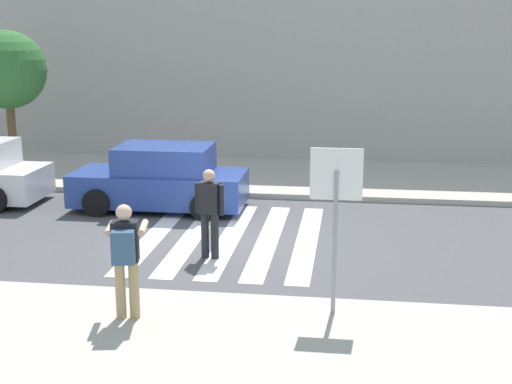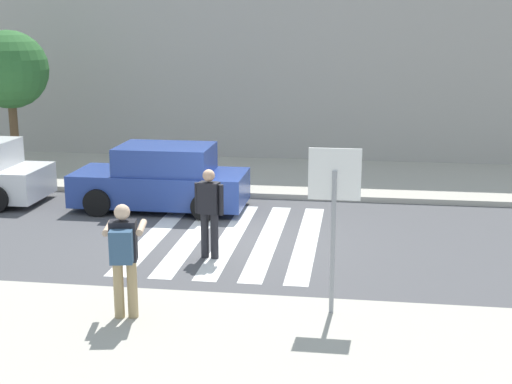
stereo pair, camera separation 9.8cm
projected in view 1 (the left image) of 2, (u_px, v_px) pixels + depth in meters
ground_plane at (229, 241)px, 14.67m from camera, size 120.00×120.00×0.00m
sidewalk_far at (265, 176)px, 20.43m from camera, size 60.00×4.80×0.14m
building_facade_far at (281, 46)px, 23.85m from camera, size 56.00×4.00×7.19m
crosswalk_stripe_0 at (156, 235)px, 15.07m from camera, size 0.44×5.20×0.01m
crosswalk_stripe_1 at (193, 236)px, 14.97m from camera, size 0.44×5.20×0.01m
crosswalk_stripe_2 at (230, 238)px, 14.86m from camera, size 0.44×5.20×0.01m
crosswalk_stripe_3 at (268, 239)px, 14.76m from camera, size 0.44×5.20×0.01m
crosswalk_stripe_4 at (307, 241)px, 14.65m from camera, size 0.44×5.20×0.01m
stop_sign at (336, 194)px, 10.31m from camera, size 0.76×0.08×2.50m
photographer_with_backpack at (125, 252)px, 10.27m from camera, size 0.68×0.91×1.72m
pedestrian_crossing at (210, 209)px, 13.39m from camera, size 0.57×0.31×1.72m
parked_car_blue at (161, 179)px, 16.99m from camera, size 4.10×1.92×1.55m
street_tree_west at (7, 70)px, 19.91m from camera, size 2.19×2.19×4.04m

